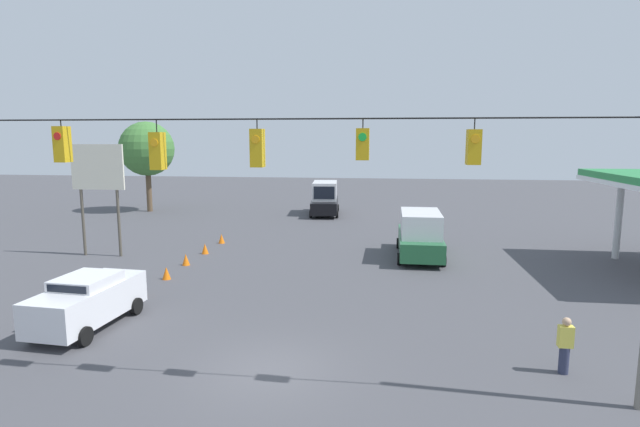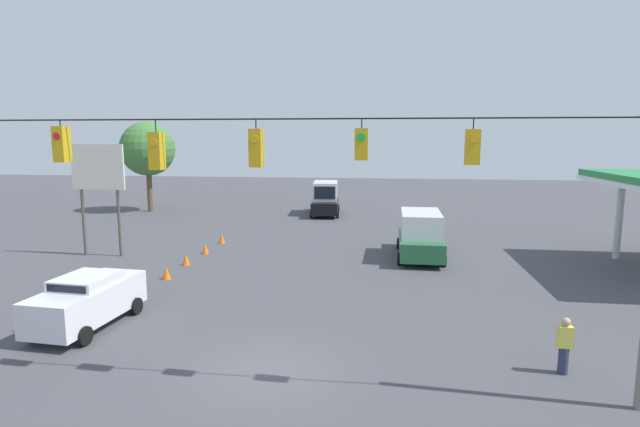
# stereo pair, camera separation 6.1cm
# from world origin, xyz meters

# --- Properties ---
(ground_plane) EXTENTS (140.00, 140.00, 0.00)m
(ground_plane) POSITION_xyz_m (0.00, 0.00, 0.00)
(ground_plane) COLOR #47474C
(overhead_signal_span) EXTENTS (19.43, 0.38, 7.96)m
(overhead_signal_span) POSITION_xyz_m (0.10, 0.89, 5.15)
(overhead_signal_span) COLOR slate
(overhead_signal_span) RESTS_ON ground_plane
(box_truck_green_oncoming_far) EXTENTS (2.60, 6.22, 2.62)m
(box_truck_green_oncoming_far) POSITION_xyz_m (-5.33, -14.64, 1.31)
(box_truck_green_oncoming_far) COLOR #236038
(box_truck_green_oncoming_far) RESTS_ON ground_plane
(box_truck_black_withflow_deep) EXTENTS (2.77, 6.15, 2.86)m
(box_truck_black_withflow_deep) POSITION_xyz_m (1.82, -29.92, 1.41)
(box_truck_black_withflow_deep) COLOR black
(box_truck_black_withflow_deep) RESTS_ON ground_plane
(sedan_white_parked_shoulder) EXTENTS (2.36, 4.73, 1.87)m
(sedan_white_parked_shoulder) POSITION_xyz_m (7.13, -2.50, 0.98)
(sedan_white_parked_shoulder) COLOR silver
(sedan_white_parked_shoulder) RESTS_ON ground_plane
(traffic_cone_nearest) EXTENTS (0.40, 0.40, 0.61)m
(traffic_cone_nearest) POSITION_xyz_m (7.16, -3.50, 0.30)
(traffic_cone_nearest) COLOR orange
(traffic_cone_nearest) RESTS_ON ground_plane
(traffic_cone_second) EXTENTS (0.40, 0.40, 0.61)m
(traffic_cone_second) POSITION_xyz_m (6.95, -5.87, 0.30)
(traffic_cone_second) COLOR orange
(traffic_cone_second) RESTS_ON ground_plane
(traffic_cone_third) EXTENTS (0.40, 0.40, 0.61)m
(traffic_cone_third) POSITION_xyz_m (6.97, -8.61, 0.30)
(traffic_cone_third) COLOR orange
(traffic_cone_third) RESTS_ON ground_plane
(traffic_cone_fourth) EXTENTS (0.40, 0.40, 0.61)m
(traffic_cone_fourth) POSITION_xyz_m (7.09, -11.27, 0.30)
(traffic_cone_fourth) COLOR orange
(traffic_cone_fourth) RESTS_ON ground_plane
(traffic_cone_fifth) EXTENTS (0.40, 0.40, 0.61)m
(traffic_cone_fifth) POSITION_xyz_m (7.00, -13.93, 0.30)
(traffic_cone_fifth) COLOR orange
(traffic_cone_fifth) RESTS_ON ground_plane
(traffic_cone_farthest) EXTENTS (0.40, 0.40, 0.61)m
(traffic_cone_farthest) POSITION_xyz_m (6.98, -16.89, 0.30)
(traffic_cone_farthest) COLOR orange
(traffic_cone_farthest) RESTS_ON ground_plane
(roadside_billboard) EXTENTS (3.09, 0.16, 6.34)m
(roadside_billboard) POSITION_xyz_m (12.65, -12.77, 4.53)
(roadside_billboard) COLOR #4C473D
(roadside_billboard) RESTS_ON ground_plane
(pedestrian) EXTENTS (0.40, 0.28, 1.66)m
(pedestrian) POSITION_xyz_m (-8.42, -0.86, 0.83)
(pedestrian) COLOR #2D334C
(pedestrian) RESTS_ON ground_plane
(tree_horizon_left) EXTENTS (4.87, 4.87, 8.14)m
(tree_horizon_left) POSITION_xyz_m (17.99, -29.68, 5.68)
(tree_horizon_left) COLOR brown
(tree_horizon_left) RESTS_ON ground_plane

